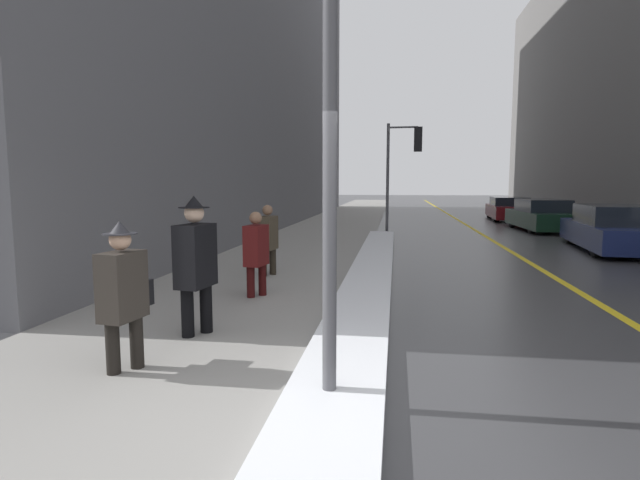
# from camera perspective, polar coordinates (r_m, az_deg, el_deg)

# --- Properties ---
(ground_plane) EXTENTS (160.00, 160.00, 0.00)m
(ground_plane) POSITION_cam_1_polar(r_m,az_deg,el_deg) (4.13, -3.10, -21.26)
(ground_plane) COLOR #38383A
(sidewalk_slab) EXTENTS (4.00, 80.00, 0.01)m
(sidewalk_slab) POSITION_cam_1_polar(r_m,az_deg,el_deg) (18.88, 0.24, 0.67)
(sidewalk_slab) COLOR gray
(sidewalk_slab) RESTS_ON ground
(road_centre_stripe) EXTENTS (0.16, 80.00, 0.00)m
(road_centre_stripe) POSITION_cam_1_polar(r_m,az_deg,el_deg) (18.95, 18.48, 0.34)
(road_centre_stripe) COLOR gold
(road_centre_stripe) RESTS_ON ground
(snow_bank_curb) EXTENTS (0.87, 16.38, 0.16)m
(snow_bank_curb) POSITION_cam_1_polar(r_m,az_deg,el_deg) (10.48, 5.84, -3.65)
(snow_bank_curb) COLOR white
(snow_bank_curb) RESTS_ON ground
(lamp_post) EXTENTS (0.28, 0.28, 4.85)m
(lamp_post) POSITION_cam_1_polar(r_m,az_deg,el_deg) (4.24, 1.16, 19.96)
(lamp_post) COLOR #515156
(lamp_post) RESTS_ON ground
(traffic_light_near) EXTENTS (1.31, 0.32, 4.15)m
(traffic_light_near) POSITION_cam_1_polar(r_m,az_deg,el_deg) (19.16, 9.77, 9.62)
(traffic_light_near) COLOR #515156
(traffic_light_near) RESTS_ON ground
(pedestrian_with_shoulder_bag) EXTENTS (0.35, 0.71, 1.55)m
(pedestrian_with_shoulder_bag) POSITION_cam_1_polar(r_m,az_deg,el_deg) (5.44, -21.55, -5.40)
(pedestrian_with_shoulder_bag) COLOR black
(pedestrian_with_shoulder_bag) RESTS_ON ground
(pedestrian_in_fedora) EXTENTS (0.39, 0.58, 1.77)m
(pedestrian_in_fedora) POSITION_cam_1_polar(r_m,az_deg,el_deg) (6.43, -14.04, -2.24)
(pedestrian_in_fedora) COLOR black
(pedestrian_in_fedora) RESTS_ON ground
(pedestrian_in_glasses) EXTENTS (0.34, 0.70, 1.45)m
(pedestrian_in_glasses) POSITION_cam_1_polar(r_m,az_deg,el_deg) (8.47, -7.27, -1.15)
(pedestrian_in_glasses) COLOR #340C0C
(pedestrian_in_glasses) RESTS_ON ground
(pedestrian_nearside) EXTENTS (0.35, 0.71, 1.48)m
(pedestrian_nearside) POSITION_cam_1_polar(r_m,az_deg,el_deg) (10.40, -5.95, 0.37)
(pedestrian_nearside) COLOR #2A241B
(pedestrian_nearside) RESTS_ON ground
(parked_car_navy) EXTENTS (2.37, 5.02, 1.31)m
(parked_car_navy) POSITION_cam_1_polar(r_m,az_deg,el_deg) (16.52, 30.63, 1.03)
(parked_car_navy) COLOR navy
(parked_car_navy) RESTS_ON ground
(parked_car_dark_green) EXTENTS (1.88, 4.72, 1.28)m
(parked_car_dark_green) POSITION_cam_1_polar(r_m,az_deg,el_deg) (22.31, 23.97, 2.55)
(parked_car_dark_green) COLOR black
(parked_car_dark_green) RESTS_ON ground
(parked_car_maroon) EXTENTS (2.14, 4.97, 1.21)m
(parked_car_maroon) POSITION_cam_1_polar(r_m,az_deg,el_deg) (28.11, 20.74, 3.33)
(parked_car_maroon) COLOR #600F14
(parked_car_maroon) RESTS_ON ground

